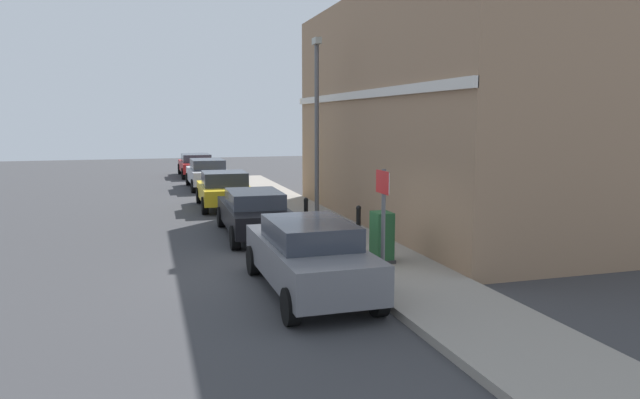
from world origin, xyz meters
name	(u,v)px	position (x,y,z in m)	size (l,w,h in m)	color
ground	(295,273)	(0.00, 0.00, 0.00)	(80.00, 80.00, 0.00)	#38383A
sidewalk	(312,220)	(2.07, 6.00, 0.07)	(2.26, 30.00, 0.15)	gray
corner_building	(473,112)	(7.18, 4.73, 3.62)	(8.06, 13.45, 7.23)	#937256
car_grey	(309,255)	(-0.12, -1.53, 0.77)	(1.82, 4.44, 1.45)	slate
car_black	(254,212)	(-0.14, 4.33, 0.71)	(1.85, 4.50, 1.34)	black
car_yellow	(224,189)	(-0.28, 10.03, 0.72)	(1.99, 4.02, 1.40)	gold
car_silver	(207,173)	(-0.26, 16.64, 0.76)	(1.89, 4.35, 1.44)	#B7B7BC
car_red	(196,164)	(-0.30, 23.04, 0.71)	(1.96, 4.51, 1.33)	maroon
utility_cabinet	(382,239)	(2.00, -0.13, 0.68)	(0.46, 0.61, 1.15)	#1E4C28
bollard_near_cabinet	(358,224)	(2.10, 1.67, 0.70)	(0.14, 0.14, 1.04)	black
bollard_far_kerb	(306,215)	(1.19, 3.49, 0.70)	(0.14, 0.14, 1.04)	black
street_sign	(383,210)	(1.24, -2.00, 1.66)	(0.08, 0.60, 2.30)	#59595B
lamppost	(317,122)	(2.08, 5.43, 3.30)	(0.20, 0.44, 5.72)	#59595B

